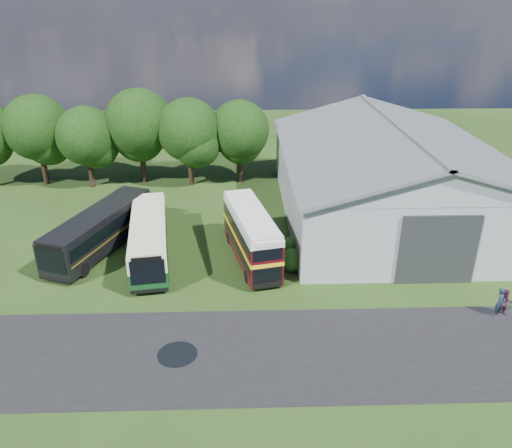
{
  "coord_description": "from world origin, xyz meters",
  "views": [
    {
      "loc": [
        2.11,
        -24.77,
        17.82
      ],
      "look_at": [
        3.13,
        8.0,
        2.69
      ],
      "focal_mm": 35.0,
      "sensor_mm": 36.0,
      "label": 1
    }
  ],
  "objects_px": {
    "bus_green_single": "(149,238)",
    "bus_maroon_double": "(251,236)",
    "storage_shed": "(390,168)",
    "bus_dark_single": "(100,230)",
    "visitor_a": "(500,303)",
    "visitor_b": "(505,303)"
  },
  "relations": [
    {
      "from": "bus_dark_single",
      "to": "visitor_a",
      "type": "bearing_deg",
      "value": -0.57
    },
    {
      "from": "storage_shed",
      "to": "bus_green_single",
      "type": "relative_size",
      "value": 2.2
    },
    {
      "from": "bus_dark_single",
      "to": "visitor_b",
      "type": "distance_m",
      "value": 28.24
    },
    {
      "from": "storage_shed",
      "to": "bus_dark_single",
      "type": "distance_m",
      "value": 24.58
    },
    {
      "from": "bus_green_single",
      "to": "visitor_b",
      "type": "bearing_deg",
      "value": -28.15
    },
    {
      "from": "visitor_b",
      "to": "storage_shed",
      "type": "bearing_deg",
      "value": 114.43
    },
    {
      "from": "storage_shed",
      "to": "bus_maroon_double",
      "type": "height_order",
      "value": "storage_shed"
    },
    {
      "from": "storage_shed",
      "to": "visitor_a",
      "type": "distance_m",
      "value": 16.49
    },
    {
      "from": "bus_dark_single",
      "to": "visitor_a",
      "type": "relative_size",
      "value": 6.02
    },
    {
      "from": "storage_shed",
      "to": "visitor_a",
      "type": "height_order",
      "value": "storage_shed"
    },
    {
      "from": "bus_green_single",
      "to": "visitor_a",
      "type": "height_order",
      "value": "bus_green_single"
    },
    {
      "from": "visitor_b",
      "to": "bus_maroon_double",
      "type": "bearing_deg",
      "value": 167.72
    },
    {
      "from": "bus_dark_single",
      "to": "visitor_a",
      "type": "height_order",
      "value": "bus_dark_single"
    },
    {
      "from": "storage_shed",
      "to": "visitor_b",
      "type": "distance_m",
      "value": 16.49
    },
    {
      "from": "storage_shed",
      "to": "bus_green_single",
      "type": "distance_m",
      "value": 21.34
    },
    {
      "from": "bus_green_single",
      "to": "bus_maroon_double",
      "type": "height_order",
      "value": "bus_maroon_double"
    },
    {
      "from": "storage_shed",
      "to": "bus_maroon_double",
      "type": "relative_size",
      "value": 2.67
    },
    {
      "from": "visitor_a",
      "to": "bus_green_single",
      "type": "bearing_deg",
      "value": 132.25
    },
    {
      "from": "bus_green_single",
      "to": "visitor_a",
      "type": "bearing_deg",
      "value": -28.62
    },
    {
      "from": "bus_green_single",
      "to": "bus_maroon_double",
      "type": "relative_size",
      "value": 1.21
    },
    {
      "from": "bus_maroon_double",
      "to": "visitor_b",
      "type": "xyz_separation_m",
      "value": [
        15.2,
        -7.47,
        -1.07
      ]
    },
    {
      "from": "bus_maroon_double",
      "to": "storage_shed",
      "type": "bearing_deg",
      "value": 21.89
    }
  ]
}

